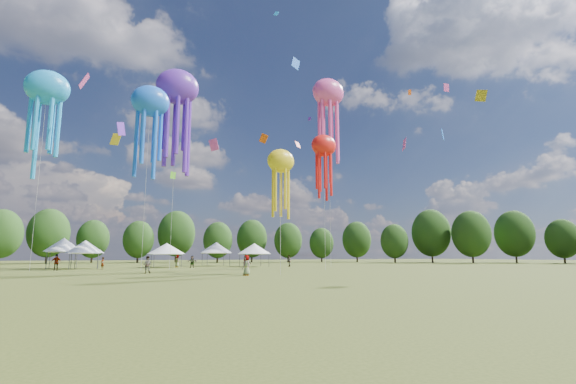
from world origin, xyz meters
name	(u,v)px	position (x,y,z in m)	size (l,w,h in m)	color
ground	(500,311)	(0.00, 0.00, 0.00)	(300.00, 300.00, 0.00)	#384416
spectator_near	(147,265)	(-7.94, 33.43, 0.85)	(0.83, 0.64, 1.70)	gray
spectators_far	(200,262)	(-0.04, 46.06, 0.89)	(32.78, 29.28, 1.90)	gray
festival_tents	(168,248)	(-3.27, 54.17, 2.94)	(32.00, 12.63, 4.16)	#47474C
show_kites	(212,114)	(0.41, 43.67, 21.21)	(46.46, 25.14, 31.81)	blue
small_kites	(210,43)	(-0.83, 40.40, 29.74)	(73.29, 59.83, 45.36)	blue
treeline	(158,227)	(-3.87, 62.51, 6.54)	(201.57, 95.24, 13.43)	#38281C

